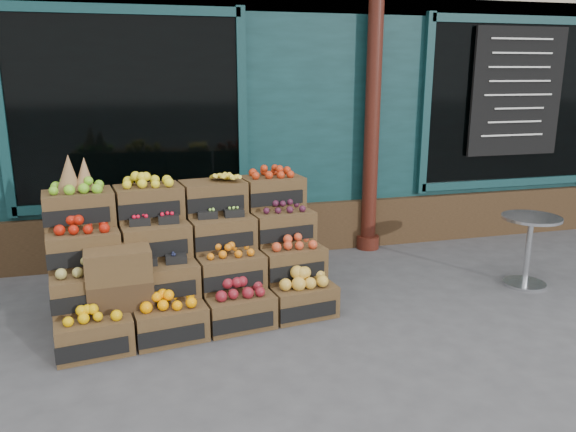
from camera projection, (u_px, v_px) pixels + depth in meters
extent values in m
plane|color=#414144|center=(331.00, 329.00, 4.85)|extent=(60.00, 60.00, 0.00)
cube|color=#0F3133|center=(228.00, 56.00, 9.11)|extent=(12.00, 6.00, 4.80)
cube|color=#0F3133|center=(270.00, 129.00, 6.58)|extent=(12.00, 0.12, 3.00)
cube|color=#392717|center=(272.00, 229.00, 6.82)|extent=(12.00, 0.18, 0.60)
cube|color=black|center=(127.00, 111.00, 6.05)|extent=(2.40, 0.06, 2.00)
cube|color=black|center=(512.00, 104.00, 7.25)|extent=(2.40, 0.06, 2.00)
cylinder|color=#40160E|center=(372.00, 120.00, 6.67)|extent=(0.18, 0.18, 3.20)
cube|color=black|center=(517.00, 92.00, 7.14)|extent=(1.30, 0.04, 1.60)
cube|color=#4C361E|center=(94.00, 335.00, 4.44)|extent=(0.63, 0.48, 0.29)
cube|color=black|center=(97.00, 350.00, 4.25)|extent=(0.53, 0.09, 0.13)
cube|color=#DCA206|center=(92.00, 312.00, 4.39)|extent=(0.50, 0.36, 0.09)
cube|color=#4C361E|center=(170.00, 322.00, 4.66)|extent=(0.63, 0.48, 0.29)
cube|color=black|center=(176.00, 336.00, 4.48)|extent=(0.53, 0.09, 0.13)
cube|color=#FD9100|center=(169.00, 300.00, 4.61)|extent=(0.50, 0.36, 0.10)
cube|color=#4C361E|center=(239.00, 310.00, 4.89)|extent=(0.63, 0.48, 0.29)
cube|color=black|center=(247.00, 323.00, 4.70)|extent=(0.53, 0.09, 0.13)
cube|color=maroon|center=(238.00, 289.00, 4.84)|extent=(0.50, 0.36, 0.11)
cube|color=#4C361E|center=(302.00, 300.00, 5.11)|extent=(0.63, 0.48, 0.29)
cube|color=black|center=(312.00, 312.00, 4.93)|extent=(0.53, 0.09, 0.13)
cube|color=gold|center=(302.00, 278.00, 5.06)|extent=(0.50, 0.36, 0.13)
cube|color=#4C361E|center=(89.00, 290.00, 4.58)|extent=(0.63, 0.48, 0.29)
cube|color=black|center=(91.00, 303.00, 4.40)|extent=(0.53, 0.09, 0.13)
cube|color=#998E48|center=(87.00, 267.00, 4.53)|extent=(0.50, 0.36, 0.10)
cube|color=#4C361E|center=(163.00, 279.00, 4.81)|extent=(0.63, 0.48, 0.29)
cube|color=black|center=(168.00, 291.00, 4.62)|extent=(0.53, 0.09, 0.13)
cube|color=#161A36|center=(162.00, 262.00, 4.77)|extent=(0.50, 0.36, 0.03)
cube|color=#4C361E|center=(230.00, 270.00, 5.03)|extent=(0.63, 0.48, 0.29)
cube|color=black|center=(237.00, 281.00, 4.85)|extent=(0.53, 0.09, 0.13)
cube|color=orange|center=(229.00, 251.00, 4.99)|extent=(0.50, 0.36, 0.08)
cube|color=#4C361E|center=(291.00, 261.00, 5.26)|extent=(0.63, 0.48, 0.29)
cube|color=black|center=(301.00, 272.00, 5.07)|extent=(0.53, 0.09, 0.13)
cube|color=#C44020|center=(291.00, 242.00, 5.21)|extent=(0.50, 0.36, 0.09)
cube|color=#4C361E|center=(84.00, 247.00, 4.73)|extent=(0.63, 0.48, 0.29)
cube|color=black|center=(86.00, 258.00, 4.54)|extent=(0.53, 0.09, 0.13)
cube|color=#A51608|center=(82.00, 225.00, 4.68)|extent=(0.50, 0.36, 0.10)
cube|color=#4C361E|center=(156.00, 239.00, 4.95)|extent=(0.63, 0.48, 0.29)
cube|color=black|center=(160.00, 249.00, 4.77)|extent=(0.53, 0.09, 0.13)
cube|color=red|center=(154.00, 222.00, 4.91)|extent=(0.50, 0.36, 0.04)
cube|color=#4C361E|center=(221.00, 232.00, 5.18)|extent=(0.63, 0.48, 0.29)
cube|color=black|center=(228.00, 241.00, 4.99)|extent=(0.53, 0.09, 0.13)
cube|color=#8BC849|center=(221.00, 215.00, 5.14)|extent=(0.50, 0.36, 0.03)
cube|color=#4C361E|center=(281.00, 225.00, 5.40)|extent=(0.63, 0.48, 0.29)
cube|color=black|center=(290.00, 234.00, 5.22)|extent=(0.53, 0.09, 0.13)
cube|color=#401529|center=(281.00, 207.00, 5.36)|extent=(0.50, 0.36, 0.07)
cube|color=#4C361E|center=(79.00, 208.00, 4.87)|extent=(0.63, 0.48, 0.29)
cube|color=black|center=(81.00, 217.00, 4.69)|extent=(0.53, 0.09, 0.13)
cube|color=#6DB521|center=(77.00, 186.00, 4.82)|extent=(0.50, 0.36, 0.10)
cube|color=#4C361E|center=(149.00, 202.00, 5.10)|extent=(0.63, 0.48, 0.29)
cube|color=black|center=(153.00, 210.00, 4.91)|extent=(0.53, 0.09, 0.13)
cube|color=yellow|center=(148.00, 181.00, 5.05)|extent=(0.50, 0.36, 0.10)
cube|color=#4C361E|center=(213.00, 196.00, 5.32)|extent=(0.63, 0.48, 0.29)
cube|color=black|center=(219.00, 204.00, 5.14)|extent=(0.53, 0.09, 0.13)
cube|color=yellow|center=(212.00, 177.00, 5.28)|extent=(0.50, 0.36, 0.09)
cube|color=#4C361E|center=(272.00, 191.00, 5.55)|extent=(0.63, 0.48, 0.29)
cube|color=black|center=(280.00, 198.00, 5.37)|extent=(0.53, 0.09, 0.13)
cube|color=#BB2F10|center=(272.00, 172.00, 5.50)|extent=(0.50, 0.36, 0.09)
cube|color=#392717|center=(198.00, 305.00, 4.99)|extent=(2.42, 0.72, 0.29)
cube|color=#392717|center=(191.00, 281.00, 5.17)|extent=(2.42, 0.72, 0.58)
cube|color=#392717|center=(185.00, 258.00, 5.36)|extent=(2.42, 0.72, 0.87)
cone|color=olive|center=(68.00, 173.00, 4.78)|extent=(0.20, 0.20, 0.33)
cone|color=olive|center=(84.00, 174.00, 4.86)|extent=(0.18, 0.18, 0.29)
cube|color=#4C361E|center=(123.00, 322.00, 4.68)|extent=(0.54, 0.39, 0.26)
cube|color=#392717|center=(120.00, 294.00, 4.62)|extent=(0.54, 0.39, 0.26)
cube|color=#4C361E|center=(118.00, 264.00, 4.55)|extent=(0.54, 0.39, 0.26)
cylinder|color=#BBBEC2|center=(524.00, 283.00, 5.85)|extent=(0.43, 0.43, 0.03)
cylinder|color=#BBBEC2|center=(528.00, 252.00, 5.77)|extent=(0.06, 0.06, 0.70)
cylinder|color=#BBBEC2|center=(532.00, 218.00, 5.67)|extent=(0.59, 0.59, 0.03)
imported|color=#1D6820|center=(105.00, 174.00, 6.59)|extent=(0.81, 0.62, 1.98)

